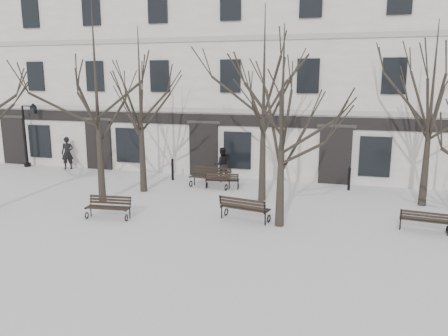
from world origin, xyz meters
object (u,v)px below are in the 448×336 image
at_px(bench_2, 424,220).
at_px(tree_1, 96,78).
at_px(bench_0, 109,207).
at_px(lamp_post, 28,130).
at_px(bench_4, 222,180).
at_px(bench_3, 210,177).
at_px(bench_1, 244,208).
at_px(tree_2, 283,104).

bearing_deg(bench_2, tree_1, 5.50).
height_order(tree_1, bench_2, tree_1).
bearing_deg(tree_1, bench_0, -53.11).
distance_m(bench_0, lamp_post, 12.44).
bearing_deg(bench_4, bench_3, -21.78).
height_order(bench_1, lamp_post, lamp_post).
bearing_deg(lamp_post, bench_0, -37.75).
relative_size(tree_2, bench_0, 4.06).
relative_size(tree_2, bench_4, 4.16).
distance_m(tree_1, bench_2, 13.76).
height_order(tree_2, bench_1, tree_2).
bearing_deg(bench_3, lamp_post, 177.94).
relative_size(bench_0, bench_1, 0.88).
height_order(tree_2, bench_2, tree_2).
distance_m(bench_1, bench_3, 5.34).
bearing_deg(lamp_post, bench_2, -15.52).
distance_m(bench_0, bench_3, 6.12).
xyz_separation_m(tree_2, bench_2, (4.97, 0.73, -4.00)).
distance_m(bench_2, bench_3, 9.97).
distance_m(bench_0, bench_2, 11.55).
bearing_deg(tree_1, bench_2, -1.12).
height_order(tree_2, bench_4, tree_2).
height_order(bench_2, lamp_post, lamp_post).
distance_m(bench_0, bench_1, 5.21).
distance_m(bench_2, bench_4, 9.33).
distance_m(tree_2, bench_3, 7.40).
xyz_separation_m(tree_1, bench_2, (12.87, -0.25, -4.87)).
distance_m(tree_2, bench_4, 7.04).
xyz_separation_m(tree_2, bench_1, (-1.36, 0.18, -3.92)).
bearing_deg(bench_2, tree_2, 14.99).
bearing_deg(bench_1, bench_2, -163.66).
distance_m(tree_1, tree_2, 8.01).
height_order(bench_0, bench_3, bench_3).
relative_size(bench_0, bench_2, 1.06).
xyz_separation_m(bench_2, bench_3, (-9.12, 4.00, 0.11)).
relative_size(tree_2, bench_1, 3.58).
relative_size(tree_1, bench_0, 4.85).
bearing_deg(bench_3, tree_1, -128.15).
bearing_deg(tree_1, lamp_post, 145.88).
relative_size(bench_1, bench_3, 0.96).
bearing_deg(lamp_post, tree_1, -34.12).
xyz_separation_m(bench_1, bench_4, (-2.15, 4.42, -0.07)).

